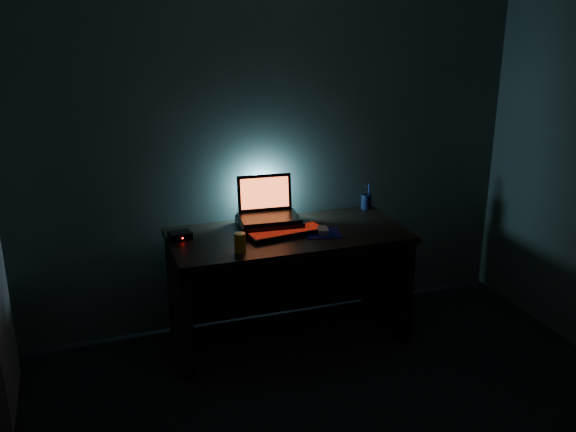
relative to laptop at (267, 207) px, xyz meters
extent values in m
cube|color=#404A44|center=(0.08, 0.19, 0.38)|extent=(3.50, 0.00, 2.50)
cube|color=black|center=(0.08, -0.19, -0.14)|extent=(1.50, 0.70, 0.04)
cube|color=black|center=(-0.63, -0.19, -0.52)|extent=(0.06, 0.64, 0.71)
cube|color=black|center=(0.79, -0.19, -0.52)|extent=(0.06, 0.64, 0.71)
cube|color=black|center=(0.08, 0.14, -0.52)|extent=(1.38, 0.02, 0.65)
cube|color=black|center=(0.00, -0.05, -0.09)|extent=(0.42, 0.33, 0.06)
cube|color=black|center=(0.00, -0.05, -0.05)|extent=(0.40, 0.29, 0.02)
cube|color=black|center=(0.01, 0.08, 0.08)|extent=(0.36, 0.07, 0.24)
cube|color=#FA4F1A|center=(0.00, 0.07, 0.08)|extent=(0.32, 0.05, 0.20)
cube|color=black|center=(0.06, -0.21, -0.11)|extent=(0.51, 0.23, 0.03)
cube|color=red|center=(0.06, -0.21, -0.09)|extent=(0.48, 0.20, 0.00)
cube|color=#0B0B52|center=(0.28, -0.26, -0.12)|extent=(0.26, 0.24, 0.00)
cube|color=gray|center=(0.28, -0.26, -0.10)|extent=(0.08, 0.11, 0.03)
cylinder|color=black|center=(0.76, 0.11, -0.07)|extent=(0.08, 0.08, 0.10)
cylinder|color=orange|center=(-0.29, -0.40, -0.06)|extent=(0.08, 0.08, 0.12)
cube|color=black|center=(-0.59, -0.07, -0.10)|extent=(0.14, 0.12, 0.04)
sphere|color=#FF0C07|center=(-0.58, -0.13, -0.10)|extent=(0.01, 0.01, 0.01)
camera|label=1|loc=(-1.13, -3.80, 1.29)|focal=40.00mm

